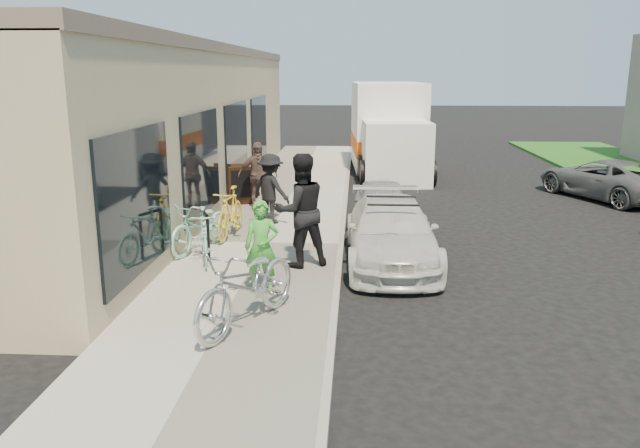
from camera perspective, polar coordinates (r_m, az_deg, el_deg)
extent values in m
plane|color=black|center=(9.78, 4.06, -7.39)|extent=(120.00, 120.00, 0.00)
cube|color=#ABA69A|center=(12.74, -5.10, -2.01)|extent=(3.00, 34.00, 0.15)
cube|color=gray|center=(12.61, 1.89, -2.18)|extent=(0.12, 34.00, 0.13)
cube|color=#CAB38C|center=(17.93, -13.29, 8.51)|extent=(3.50, 20.00, 4.00)
cube|color=#6C5E52|center=(17.88, -13.67, 15.22)|extent=(3.60, 20.00, 0.25)
cube|color=black|center=(9.90, -16.35, 1.99)|extent=(0.06, 3.00, 2.20)
cube|color=black|center=(13.68, -10.79, 5.42)|extent=(0.06, 3.00, 2.20)
cube|color=black|center=(17.55, -7.63, 7.33)|extent=(0.06, 3.00, 2.20)
cube|color=black|center=(21.47, -5.60, 8.54)|extent=(0.06, 3.00, 2.20)
cylinder|color=black|center=(11.52, -10.19, -1.33)|extent=(0.06, 0.06, 0.84)
cylinder|color=black|center=(12.05, -10.64, -0.68)|extent=(0.06, 0.06, 0.84)
cylinder|color=black|center=(11.69, -10.51, 0.99)|extent=(0.27, 0.54, 0.06)
cube|color=#311D0D|center=(16.21, -7.26, 3.49)|extent=(0.67, 0.43, 1.02)
cube|color=#311D0D|center=(16.57, -7.42, 3.71)|extent=(0.67, 0.43, 1.02)
cube|color=black|center=(16.16, -7.25, 3.64)|extent=(0.53, 0.31, 0.73)
imported|color=silver|center=(11.79, 6.52, -0.76)|extent=(1.74, 4.09, 1.18)
cylinder|color=black|center=(11.22, 6.71, 1.69)|extent=(0.93, 0.04, 0.04)
cylinder|color=black|center=(11.99, 6.51, 2.47)|extent=(0.93, 0.04, 0.04)
imported|color=#A0A1A5|center=(14.34, 5.69, 1.71)|extent=(1.31, 3.23, 1.10)
cube|color=white|center=(20.26, 6.98, 6.47)|extent=(2.21, 2.21, 1.99)
cube|color=black|center=(20.21, 7.02, 7.65)|extent=(1.94, 0.17, 0.94)
cube|color=white|center=(23.30, 6.14, 8.99)|extent=(2.65, 4.53, 3.04)
cube|color=#D7540C|center=(23.37, 6.09, 7.33)|extent=(2.67, 4.55, 0.58)
cylinder|color=black|center=(19.72, 4.07, 4.65)|extent=(0.31, 0.85, 0.84)
cylinder|color=black|center=(19.97, 10.10, 4.59)|extent=(0.31, 0.85, 0.84)
cylinder|color=black|center=(20.86, 3.86, 5.15)|extent=(0.31, 0.85, 0.84)
cylinder|color=black|center=(21.10, 9.58, 5.09)|extent=(0.31, 0.85, 0.84)
cylinder|color=black|center=(24.80, 3.30, 6.53)|extent=(0.31, 0.85, 0.84)
cylinder|color=black|center=(25.00, 8.14, 6.47)|extent=(0.31, 0.85, 0.84)
imported|color=#525457|center=(19.56, 24.66, 3.79)|extent=(3.38, 4.47, 1.13)
imported|color=silver|center=(8.47, -6.61, -5.55)|extent=(1.64, 2.35, 1.17)
imported|color=green|center=(9.70, -5.36, -2.10)|extent=(0.54, 0.35, 1.47)
imported|color=black|center=(10.94, -1.80, 1.25)|extent=(1.21, 1.10, 2.01)
imported|color=#94DDC8|center=(11.50, -10.57, -1.05)|extent=(0.87, 1.67, 0.96)
imported|color=#94DDC8|center=(12.24, -10.85, -0.10)|extent=(1.25, 1.99, 0.99)
imported|color=gold|center=(13.14, -8.20, 1.04)|extent=(0.64, 1.75, 1.03)
imported|color=black|center=(14.18, -4.52, 3.23)|extent=(1.18, 1.08, 1.59)
imported|color=brown|center=(15.74, -5.73, 4.43)|extent=(1.05, 0.61, 1.69)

